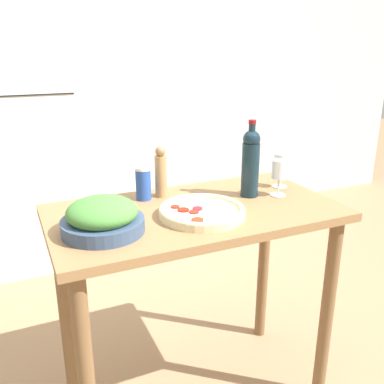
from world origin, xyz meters
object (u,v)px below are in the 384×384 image
object	(u,v)px
wine_glass_far	(281,164)
homemade_pizza	(202,211)
pepper_mill	(161,173)
salt_canister	(143,183)
salad_bowl	(102,217)
wine_bottle	(251,162)
wine_glass_near	(279,171)
refrigerator	(18,146)

from	to	relation	value
wine_glass_far	homemade_pizza	world-z (taller)	wine_glass_far
wine_glass_far	pepper_mill	bearing A→B (deg)	169.51
homemade_pizza	salt_canister	size ratio (longest dim) A/B	2.33
salt_canister	wine_glass_far	bearing A→B (deg)	-8.77
wine_glass_far	salad_bowl	xyz separation A→B (m)	(-0.84, -0.17, -0.05)
wine_bottle	pepper_mill	world-z (taller)	wine_bottle
salt_canister	wine_glass_near	bearing A→B (deg)	-19.24
wine_glass_near	salad_bowl	xyz separation A→B (m)	(-0.77, -0.07, -0.05)
refrigerator	wine_glass_far	distance (m)	1.92
wine_glass_near	wine_glass_far	world-z (taller)	same
wine_glass_far	salt_canister	world-z (taller)	wine_glass_far
refrigerator	wine_bottle	distance (m)	1.87
refrigerator	wine_bottle	xyz separation A→B (m)	(0.84, -1.66, 0.20)
pepper_mill	salad_bowl	bearing A→B (deg)	-139.45
refrigerator	wine_bottle	size ratio (longest dim) A/B	5.27
wine_bottle	salad_bowl	size ratio (longest dim) A/B	1.14
wine_bottle	homemade_pizza	bearing A→B (deg)	-156.02
wine_glass_near	homemade_pizza	xyz separation A→B (m)	(-0.40, -0.08, -0.09)
wine_bottle	homemade_pizza	xyz separation A→B (m)	(-0.28, -0.13, -0.13)
homemade_pizza	wine_glass_near	bearing A→B (deg)	11.30
wine_glass_far	salad_bowl	bearing A→B (deg)	-168.85
wine_glass_far	refrigerator	bearing A→B (deg)	122.55
wine_bottle	homemade_pizza	size ratio (longest dim) A/B	1.00
refrigerator	wine_glass_far	world-z (taller)	refrigerator
pepper_mill	salt_canister	size ratio (longest dim) A/B	1.56
wine_bottle	salt_canister	world-z (taller)	wine_bottle
homemade_pizza	salt_canister	world-z (taller)	salt_canister
wine_bottle	salad_bowl	world-z (taller)	wine_bottle
pepper_mill	salt_canister	world-z (taller)	pepper_mill
salad_bowl	homemade_pizza	bearing A→B (deg)	-0.98
salt_canister	salad_bowl	bearing A→B (deg)	-131.45
wine_bottle	pepper_mill	distance (m)	0.38
wine_bottle	salt_canister	xyz separation A→B (m)	(-0.42, 0.14, -0.08)
wine_glass_near	salt_canister	size ratio (longest dim) A/B	1.12
refrigerator	salad_bowl	size ratio (longest dim) A/B	5.99
wine_glass_near	wine_bottle	bearing A→B (deg)	157.82
salt_canister	pepper_mill	bearing A→B (deg)	3.03
pepper_mill	homemade_pizza	world-z (taller)	pepper_mill
refrigerator	wine_glass_near	distance (m)	1.96
salad_bowl	homemade_pizza	world-z (taller)	salad_bowl
wine_glass_far	pepper_mill	xyz separation A→B (m)	(-0.53, 0.10, -0.00)
wine_glass_near	salad_bowl	world-z (taller)	wine_glass_near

